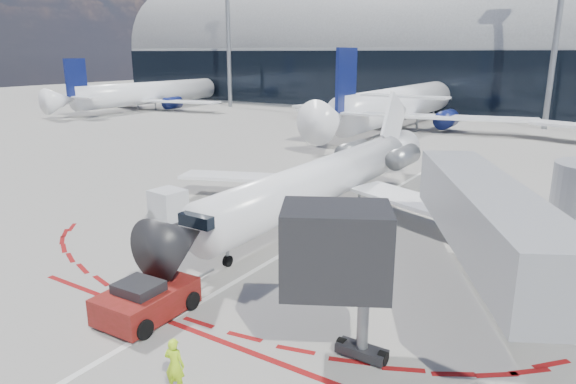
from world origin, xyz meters
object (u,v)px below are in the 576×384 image
Objects in this scene: pushback_tug at (146,300)px; ramp_worker at (175,365)px; uld_container at (168,207)px; regional_jet at (330,176)px.

ramp_worker is at bearing -34.85° from pushback_tug.
uld_container is (-10.74, 10.40, 0.15)m from ramp_worker.
uld_container is at bearing -133.58° from regional_jet.
ramp_worker is (3.94, -2.55, 0.19)m from pushback_tug.
uld_container reaches higher than ramp_worker.
ramp_worker is 0.73× the size of uld_container.
regional_jet is at bearing 52.20° from uld_container.
pushback_tug is 4.70m from ramp_worker.
pushback_tug is at bearing -43.29° from uld_container.
pushback_tug is at bearing -88.55° from regional_jet.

